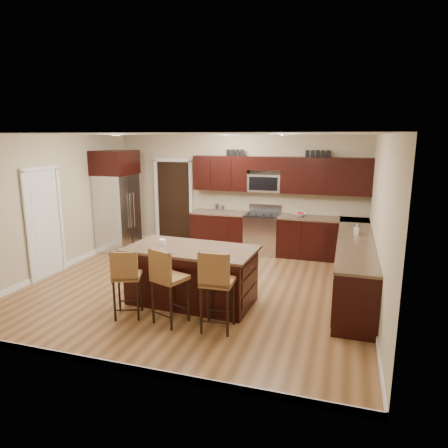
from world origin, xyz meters
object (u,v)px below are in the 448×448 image
(island, at_px, (192,277))
(stool_right, at_px, (216,282))
(stool_mid, at_px, (167,278))
(stool_left, at_px, (126,276))
(refrigerator, at_px, (117,200))
(range, at_px, (262,233))

(island, relative_size, stool_right, 1.81)
(stool_mid, bearing_deg, stool_right, 19.42)
(stool_left, height_order, refrigerator, refrigerator)
(island, relative_size, refrigerator, 0.90)
(island, xyz_separation_m, stool_right, (0.70, -0.85, 0.30))
(stool_right, xyz_separation_m, refrigerator, (-3.49, 3.17, 0.48))
(stool_left, bearing_deg, stool_right, -20.26)
(stool_left, relative_size, refrigerator, 0.45)
(stool_right, bearing_deg, range, 89.61)
(stool_mid, height_order, stool_right, stool_right)
(stool_mid, bearing_deg, stool_left, -160.45)
(stool_left, xyz_separation_m, stool_right, (1.40, -0.01, 0.07))
(island, height_order, stool_left, stool_left)
(stool_mid, distance_m, stool_right, 0.74)
(island, relative_size, stool_left, 2.00)
(stool_left, distance_m, refrigerator, 3.83)
(stool_left, bearing_deg, island, 30.53)
(island, distance_m, stool_mid, 0.89)
(island, relative_size, stool_mid, 1.88)
(range, distance_m, island, 3.14)
(stool_mid, relative_size, refrigerator, 0.48)
(stool_right, bearing_deg, stool_left, 176.44)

